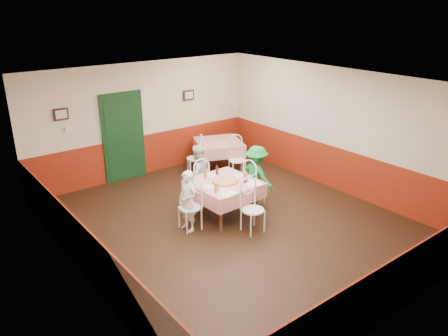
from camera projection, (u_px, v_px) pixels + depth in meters
floor at (233, 223)px, 8.68m from camera, size 7.00×7.00×0.00m
ceiling at (234, 82)px, 7.67m from camera, size 7.00×7.00×0.00m
back_wall at (144, 120)px, 10.75m from camera, size 6.00×0.10×2.80m
front_wall at (405, 229)px, 5.60m from camera, size 6.00×0.10×2.80m
left_wall at (76, 199)px, 6.45m from camera, size 0.10×7.00×2.80m
right_wall at (336, 130)px, 9.90m from camera, size 0.10×7.00×2.80m
wainscot_back at (147, 154)px, 11.07m from camera, size 6.00×0.03×1.00m
wainscot_front at (394, 287)px, 5.93m from camera, size 6.00×0.03×1.00m
wainscot_left at (84, 251)px, 6.79m from camera, size 0.03×7.00×1.00m
wainscot_right at (332, 167)px, 10.21m from camera, size 0.03×7.00×1.00m
door at (124, 138)px, 10.50m from camera, size 0.96×0.06×2.10m
picture_left at (61, 114)px, 9.41m from camera, size 0.32×0.03×0.26m
picture_right at (189, 95)px, 11.30m from camera, size 0.32×0.03×0.26m
thermostat at (68, 129)px, 9.59m from camera, size 0.10×0.03×0.10m
main_table at (224, 199)px, 8.86m from camera, size 1.26×1.26×0.77m
second_table at (219, 155)px, 11.37m from camera, size 1.46×1.46×0.77m
chair_left at (190, 208)px, 8.32m from camera, size 0.45×0.45×0.90m
chair_right at (254, 185)px, 9.34m from camera, size 0.49×0.49×0.90m
chair_far at (199, 183)px, 9.44m from camera, size 0.50×0.50×0.90m
chair_near at (253, 210)px, 8.22m from camera, size 0.45×0.45×0.90m
chair_second_a at (195, 158)px, 10.91m from camera, size 0.55×0.55×0.90m
chair_second_b at (237, 160)px, 10.79m from camera, size 0.55×0.55×0.90m
pizza at (225, 181)px, 8.70m from camera, size 0.51×0.51×0.03m
plate_left at (209, 187)px, 8.45m from camera, size 0.26×0.26×0.01m
plate_right at (240, 176)px, 8.98m from camera, size 0.26×0.26×0.01m
plate_far at (211, 175)px, 9.01m from camera, size 0.26×0.26×0.01m
glass_a at (216, 187)px, 8.26m from camera, size 0.09×0.09×0.15m
glass_b at (245, 176)px, 8.79m from camera, size 0.09×0.09×0.15m
glass_c at (205, 175)px, 8.89m from camera, size 0.07×0.07×0.12m
beer_bottle at (217, 170)px, 9.02m from camera, size 0.06×0.06×0.20m
shaker_a at (220, 192)px, 8.15m from camera, size 0.04×0.04×0.09m
shaker_b at (226, 191)px, 8.16m from camera, size 0.04×0.04×0.09m
shaker_c at (216, 191)px, 8.16m from camera, size 0.04×0.04×0.09m
menu_left at (225, 192)px, 8.22m from camera, size 0.37×0.45×0.00m
menu_right at (252, 183)px, 8.66m from camera, size 0.36×0.45×0.00m
wallet at (245, 182)px, 8.69m from camera, size 0.11×0.09×0.02m
diner_left at (188, 201)px, 8.24m from camera, size 0.34×0.47×1.20m
diner_far at (197, 174)px, 9.40m from camera, size 0.64×0.50×1.30m
diner_right at (256, 175)px, 9.30m from camera, size 0.57×0.89×1.31m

